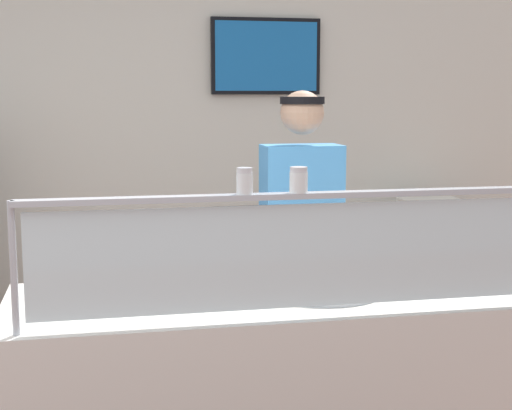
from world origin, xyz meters
TOP-DOWN VIEW (x-y plane):
  - shop_rear_unit at (1.05, 2.72)m, footprint 6.49×0.13m
  - serving_counter at (1.05, 0.39)m, footprint 2.09×0.77m
  - sneeze_guard at (1.05, 0.06)m, footprint 1.92×0.06m
  - pizza_tray at (1.25, 0.41)m, footprint 0.52×0.52m
  - pizza_server at (1.28, 0.39)m, footprint 0.08×0.28m
  - parmesan_shaker at (0.87, 0.06)m, footprint 0.06×0.06m
  - pepper_flake_shaker at (1.06, 0.06)m, footprint 0.06×0.06m
  - worker_figure at (1.35, 1.04)m, footprint 0.41×0.50m
  - prep_shelf at (2.59, 2.23)m, footprint 0.70×0.55m
  - pizza_box_stack at (2.60, 2.23)m, footprint 0.45×0.43m

SIDE VIEW (x-z plane):
  - prep_shelf at x=2.59m, z-range 0.00..0.90m
  - serving_counter at x=1.05m, z-range 0.00..0.95m
  - pizza_box_stack at x=2.60m, z-range 0.90..1.03m
  - pizza_tray at x=1.25m, z-range 0.95..0.99m
  - pizza_server at x=1.28m, z-range 0.99..0.99m
  - worker_figure at x=1.35m, z-range 0.13..1.89m
  - sneeze_guard at x=1.05m, z-range 1.01..1.46m
  - shop_rear_unit at x=1.05m, z-range 0.01..2.71m
  - pepper_flake_shaker at x=1.06m, z-range 1.40..1.49m
  - parmesan_shaker at x=0.87m, z-range 1.40..1.49m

